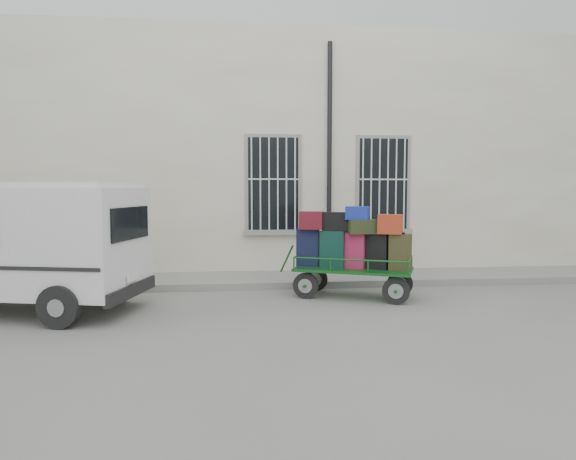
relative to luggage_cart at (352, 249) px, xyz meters
The scene contains 5 objects.
ground 1.41m from the luggage_cart, 153.91° to the right, with size 80.00×80.00×0.00m, color slate.
building 5.52m from the luggage_cart, 100.46° to the left, with size 24.00×5.15×6.00m.
sidewalk 2.16m from the luggage_cart, 118.12° to the left, with size 24.00×1.70×0.15m, color slate.
luggage_cart is the anchor object (origin of this frame).
van 6.15m from the luggage_cart, behind, with size 4.73×2.83×2.23m.
Camera 1 is at (-1.37, -9.30, 2.12)m, focal length 32.00 mm.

